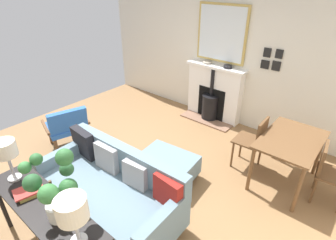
{
  "coord_description": "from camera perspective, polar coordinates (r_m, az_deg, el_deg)",
  "views": [
    {
      "loc": [
        2.16,
        2.51,
        2.66
      ],
      "look_at": [
        -0.39,
        0.36,
        0.83
      ],
      "focal_mm": 28.56,
      "sensor_mm": 36.0,
      "label": 1
    }
  ],
  "objects": [
    {
      "name": "dining_chair_by_back_wall",
      "position": [
        3.99,
        30.94,
        -9.03
      ],
      "size": [
        0.45,
        0.45,
        0.81
      ],
      "color": "brown",
      "rests_on": "ground"
    },
    {
      "name": "mirror_over_mantel",
      "position": [
        5.22,
        11.34,
        17.63
      ],
      "size": [
        0.04,
        1.0,
        1.04
      ],
      "color": "tan"
    },
    {
      "name": "ottoman",
      "position": [
        3.93,
        0.01,
        -9.47
      ],
      "size": [
        0.64,
        0.85,
        0.37
      ],
      "color": "#B2B2B7",
      "rests_on": "ground"
    },
    {
      "name": "dining_table",
      "position": [
        3.97,
        24.66,
        -4.88
      ],
      "size": [
        1.06,
        0.71,
        0.74
      ],
      "color": "brown",
      "rests_on": "ground"
    },
    {
      "name": "wall_left",
      "position": [
        5.36,
        11.35,
        15.01
      ],
      "size": [
        0.12,
        5.62,
        2.86
      ],
      "primitive_type": "cube",
      "color": "beige",
      "rests_on": "ground"
    },
    {
      "name": "dining_chair_near_fireplace",
      "position": [
        4.14,
        17.91,
        -3.92
      ],
      "size": [
        0.42,
        0.42,
        0.86
      ],
      "color": "brown",
      "rests_on": "ground"
    },
    {
      "name": "table_lamp_near_end",
      "position": [
        3.18,
        -31.39,
        -5.6
      ],
      "size": [
        0.23,
        0.23,
        0.47
      ],
      "color": "#B2B2B7",
      "rests_on": "console_table"
    },
    {
      "name": "ground_plane",
      "position": [
        4.25,
        -7.3,
        -10.32
      ],
      "size": [
        4.83,
        5.62,
        0.01
      ],
      "primitive_type": "cube",
      "color": "olive"
    },
    {
      "name": "fireplace",
      "position": [
        5.49,
        9.61,
        5.12
      ],
      "size": [
        0.51,
        1.22,
        1.12
      ],
      "color": "brown",
      "rests_on": "ground"
    },
    {
      "name": "mantel_bowl_near",
      "position": [
        5.37,
        8.38,
        12.06
      ],
      "size": [
        0.17,
        0.17,
        0.04
      ],
      "color": "#9E9384",
      "rests_on": "fireplace"
    },
    {
      "name": "book_stack",
      "position": [
        3.09,
        -27.38,
        -13.4
      ],
      "size": [
        0.3,
        0.25,
        0.05
      ],
      "color": "olive",
      "rests_on": "console_table"
    },
    {
      "name": "potted_plant",
      "position": [
        2.48,
        -23.17,
        -12.7
      ],
      "size": [
        0.45,
        0.48,
        0.67
      ],
      "color": "silver",
      "rests_on": "console_table"
    },
    {
      "name": "photo_gallery_row",
      "position": [
        4.91,
        21.26,
        11.88
      ],
      "size": [
        0.02,
        0.33,
        0.36
      ],
      "color": "black"
    },
    {
      "name": "sofa",
      "position": [
        3.42,
        -12.07,
        -14.25
      ],
      "size": [
        0.9,
        1.88,
        0.84
      ],
      "color": "#B2B2B7",
      "rests_on": "ground"
    },
    {
      "name": "table_lamp_far_end",
      "position": [
        2.27,
        -19.81,
        -17.69
      ],
      "size": [
        0.25,
        0.25,
        0.47
      ],
      "color": "#B2B2B7",
      "rests_on": "console_table"
    },
    {
      "name": "console_table",
      "position": [
        2.98,
        -24.76,
        -17.34
      ],
      "size": [
        0.41,
        1.59,
        0.73
      ],
      "color": "black",
      "rests_on": "ground"
    },
    {
      "name": "armchair_accent",
      "position": [
        4.75,
        -20.74,
        -1.01
      ],
      "size": [
        0.8,
        0.75,
        0.79
      ],
      "color": "brown",
      "rests_on": "ground"
    },
    {
      "name": "mantel_bowl_far",
      "position": [
        5.16,
        12.62,
        11.08
      ],
      "size": [
        0.16,
        0.16,
        0.05
      ],
      "color": "black",
      "rests_on": "fireplace"
    }
  ]
}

